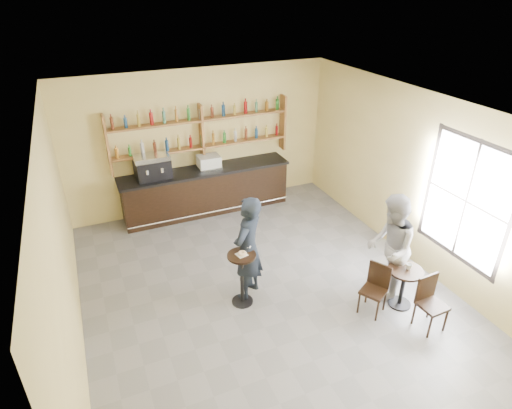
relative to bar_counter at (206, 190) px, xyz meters
name	(u,v)px	position (x,y,z in m)	size (l,w,h in m)	color
floor	(263,289)	(0.03, -3.15, -0.52)	(7.00, 7.00, 0.00)	slate
ceiling	(265,110)	(0.03, -3.15, 2.68)	(7.00, 7.00, 0.00)	white
wall_back	(201,141)	(0.03, 0.35, 1.08)	(7.00, 7.00, 0.00)	#E5D082
wall_front	(420,376)	(0.03, -6.65, 1.08)	(7.00, 7.00, 0.00)	#E5D082
wall_left	(61,252)	(-2.97, -3.15, 1.08)	(7.00, 7.00, 0.00)	#E5D082
wall_right	(413,178)	(3.03, -3.15, 1.08)	(7.00, 7.00, 0.00)	#E5D082
window_pane	(466,201)	(3.03, -4.35, 1.18)	(2.00, 2.00, 0.00)	white
window_frame	(466,201)	(3.02, -4.35, 1.18)	(0.04, 1.70, 2.10)	black
shelf_unit	(202,133)	(0.03, 0.22, 1.29)	(4.00, 0.26, 1.40)	brown
liquor_bottles	(201,126)	(0.03, 0.22, 1.46)	(3.68, 0.10, 1.00)	#8C5919
bar_counter	(206,190)	(0.00, 0.00, 0.00)	(3.86, 0.75, 1.05)	black
espresso_machine	(152,166)	(-1.15, 0.00, 0.78)	(0.72, 0.47, 0.52)	black
pastry_case	(209,162)	(0.10, 0.00, 0.67)	(0.50, 0.40, 0.30)	silver
pedestal_table	(242,279)	(-0.43, -3.32, -0.04)	(0.47, 0.47, 0.97)	black
napkin	(242,255)	(-0.43, -3.32, 0.44)	(0.16, 0.16, 0.00)	white
donut	(242,253)	(-0.42, -3.33, 0.47)	(0.14, 0.14, 0.05)	#D59D4E
cup_pedestal	(247,247)	(-0.29, -3.22, 0.49)	(0.13, 0.13, 0.10)	white
man_main	(248,249)	(-0.26, -3.17, 0.41)	(0.68, 0.45, 1.87)	black
cafe_table	(402,287)	(1.97, -4.42, -0.17)	(0.56, 0.56, 0.71)	black
cup_cafe	(409,267)	(2.02, -4.42, 0.24)	(0.10, 0.10, 0.09)	white
chair_west	(374,291)	(1.42, -4.37, -0.10)	(0.37, 0.37, 0.85)	black
chair_south	(432,305)	(2.02, -5.02, -0.08)	(0.39, 0.39, 0.89)	black
patron_second	(390,248)	(1.89, -4.06, 0.41)	(0.91, 0.71, 1.87)	gray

